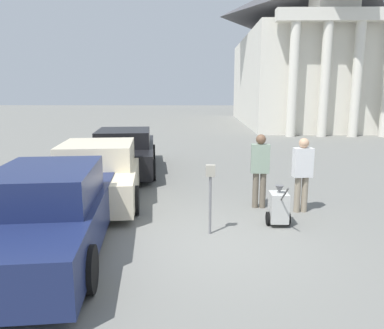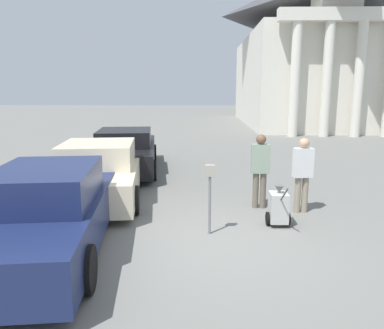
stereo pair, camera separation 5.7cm
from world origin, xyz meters
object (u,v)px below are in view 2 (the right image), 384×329
person_worker (260,166)px  equipment_cart (278,207)px  parked_car_navy (51,211)px  parking_meter (210,186)px  parked_car_black (126,151)px  church (305,46)px  person_supervisor (303,171)px  parked_car_cream (100,172)px

person_worker → equipment_cart: 1.34m
parked_car_navy → parking_meter: (2.76, 0.75, 0.27)m
parked_car_black → church: 21.80m
parking_meter → church: size_ratio=0.06×
person_worker → church: church is taller
parking_meter → person_supervisor: 2.50m
parked_car_black → church: (10.70, 18.20, 5.43)m
parked_car_navy → parked_car_cream: (-0.00, 3.15, -0.02)m
person_supervisor → equipment_cart: person_supervisor is taller
parked_car_cream → parking_meter: bearing=-47.9°
church → equipment_cart: bearing=-105.6°
parked_car_cream → person_supervisor: bearing=-19.0°
parked_car_black → equipment_cart: 6.68m
parked_car_black → equipment_cart: parked_car_black is taller
person_worker → person_supervisor: person_worker is taller
parked_car_cream → parked_car_black: parked_car_cream is taller
person_worker → parked_car_navy: bearing=35.8°
parked_car_navy → parked_car_black: 6.45m
parked_car_cream → person_supervisor: person_supervisor is taller
parked_car_black → parking_meter: size_ratio=3.85×
parked_car_cream → church: bearing=56.7°
person_worker → person_supervisor: bearing=166.1°
equipment_cart → parked_car_navy: bearing=-163.1°
church → person_worker: bearing=-106.9°
parked_car_black → person_worker: (3.96, -4.04, 0.33)m
parked_car_navy → church: 27.42m
equipment_cart → church: church is taller
parking_meter → church: church is taller
parking_meter → church: bearing=71.6°
parked_car_navy → parked_car_cream: 3.15m
parked_car_navy → equipment_cart: 4.37m
church → parking_meter: bearing=-108.4°
parked_car_black → parking_meter: bearing=-71.1°
person_worker → equipment_cart: size_ratio=1.75×
person_supervisor → equipment_cart: 1.25m
parked_car_navy → equipment_cart: (4.17, 1.24, -0.30)m
equipment_cart → person_supervisor: bearing=52.1°
person_supervisor → equipment_cart: (-0.69, -0.87, -0.58)m
parked_car_navy → person_supervisor: (4.86, 2.11, 0.28)m
parking_meter → person_worker: bearing=54.2°
parked_car_cream → parking_meter: 3.67m
parked_car_navy → equipment_cart: parked_car_navy is taller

